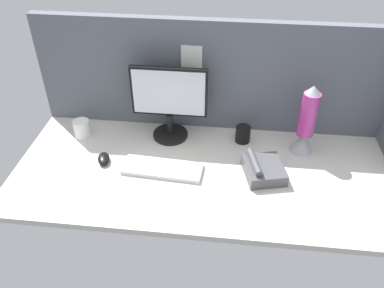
# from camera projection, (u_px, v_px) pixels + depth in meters

# --- Properties ---
(ground_plane) EXTENTS (1.80, 0.80, 0.03)m
(ground_plane) POSITION_uv_depth(u_px,v_px,m) (207.00, 171.00, 1.86)
(ground_plane) COLOR beige
(cubicle_wall_back) EXTENTS (1.80, 0.06, 0.58)m
(cubicle_wall_back) POSITION_uv_depth(u_px,v_px,m) (215.00, 76.00, 1.97)
(cubicle_wall_back) COLOR #565B66
(cubicle_wall_back) RESTS_ON ground_plane
(monitor) EXTENTS (0.38, 0.18, 0.39)m
(monitor) POSITION_uv_depth(u_px,v_px,m) (169.00, 100.00, 1.94)
(monitor) COLOR black
(monitor) RESTS_ON ground_plane
(keyboard) EXTENTS (0.38, 0.16, 0.02)m
(keyboard) POSITION_uv_depth(u_px,v_px,m) (162.00, 169.00, 1.84)
(keyboard) COLOR silver
(keyboard) RESTS_ON ground_plane
(mouse) EXTENTS (0.08, 0.11, 0.03)m
(mouse) POSITION_uv_depth(u_px,v_px,m) (104.00, 159.00, 1.88)
(mouse) COLOR black
(mouse) RESTS_ON ground_plane
(mug_ceramic_white) EXTENTS (0.08, 0.08, 0.09)m
(mug_ceramic_white) POSITION_uv_depth(u_px,v_px,m) (82.00, 129.00, 2.03)
(mug_ceramic_white) COLOR white
(mug_ceramic_white) RESTS_ON ground_plane
(mug_black_travel) EXTENTS (0.07, 0.07, 0.09)m
(mug_black_travel) POSITION_uv_depth(u_px,v_px,m) (243.00, 134.00, 2.00)
(mug_black_travel) COLOR black
(mug_black_travel) RESTS_ON ground_plane
(lava_lamp) EXTENTS (0.11, 0.11, 0.36)m
(lava_lamp) POSITION_uv_depth(u_px,v_px,m) (306.00, 125.00, 1.87)
(lava_lamp) COLOR #A5A5AD
(lava_lamp) RESTS_ON ground_plane
(desk_phone) EXTENTS (0.21, 0.23, 0.09)m
(desk_phone) POSITION_uv_depth(u_px,v_px,m) (263.00, 169.00, 1.80)
(desk_phone) COLOR #4C4C51
(desk_phone) RESTS_ON ground_plane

